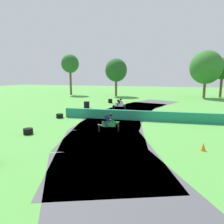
# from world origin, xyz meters

# --- Properties ---
(ground_plane) EXTENTS (120.00, 120.00, 0.00)m
(ground_plane) POSITION_xyz_m (0.00, 0.00, 0.00)
(ground_plane) COLOR #4C933D
(track_asphalt) EXTENTS (11.00, 34.36, 0.01)m
(track_asphalt) POSITION_xyz_m (1.30, 0.07, 0.00)
(track_asphalt) COLOR #47474C
(track_asphalt) RESTS_ON ground
(safety_barrier) EXTENTS (21.06, 1.47, 0.90)m
(safety_barrier) POSITION_xyz_m (5.71, 0.32, 0.45)
(safety_barrier) COLOR #1E8466
(safety_barrier) RESTS_ON ground
(motorcycle_lead_white) EXTENTS (1.69, 0.80, 1.43)m
(motorcycle_lead_white) POSITION_xyz_m (-0.77, 5.40, 0.65)
(motorcycle_lead_white) COLOR black
(motorcycle_lead_white) RESTS_ON ground
(motorcycle_chase_green) EXTENTS (1.68, 1.07, 1.43)m
(motorcycle_chase_green) POSITION_xyz_m (0.87, -4.34, 0.65)
(motorcycle_chase_green) COLOR black
(motorcycle_chase_green) RESTS_ON ground
(tire_stack_near) EXTENTS (0.62, 0.62, 0.60)m
(tire_stack_near) POSITION_xyz_m (-3.66, 11.02, 0.30)
(tire_stack_near) COLOR black
(tire_stack_near) RESTS_ON ground
(tire_stack_mid_a) EXTENTS (0.70, 0.70, 0.80)m
(tire_stack_mid_a) POSITION_xyz_m (-5.18, 5.63, 0.40)
(tire_stack_mid_a) COLOR black
(tire_stack_mid_a) RESTS_ON ground
(tire_stack_mid_b) EXTENTS (0.66, 0.66, 0.40)m
(tire_stack_mid_b) POSITION_xyz_m (-5.22, -0.90, 0.20)
(tire_stack_mid_b) COLOR black
(tire_stack_mid_b) RESTS_ON ground
(tire_stack_far) EXTENTS (0.65, 0.65, 0.40)m
(tire_stack_far) POSITION_xyz_m (-4.47, -6.47, 0.20)
(tire_stack_far) COLOR black
(tire_stack_far) RESTS_ON ground
(traffic_cone) EXTENTS (0.28, 0.28, 0.44)m
(traffic_cone) POSITION_xyz_m (6.86, -6.57, 0.22)
(traffic_cone) COLOR orange
(traffic_cone) RESTS_ON ground
(tree_far_left) EXTENTS (3.61, 3.61, 8.36)m
(tree_far_left) POSITION_xyz_m (-15.41, 21.36, 6.39)
(tree_far_left) COLOR brown
(tree_far_left) RESTS_ON ground
(tree_far_right) EXTENTS (4.24, 4.24, 7.29)m
(tree_far_right) POSITION_xyz_m (-5.51, 21.30, 5.04)
(tree_far_right) COLOR brown
(tree_far_right) RESTS_ON ground
(tree_mid_rise) EXTENTS (3.76, 3.76, 7.25)m
(tree_mid_rise) POSITION_xyz_m (13.86, 24.27, 5.24)
(tree_mid_rise) COLOR brown
(tree_mid_rise) RESTS_ON ground
(tree_behind_barrier) EXTENTS (5.62, 5.62, 8.44)m
(tree_behind_barrier) POSITION_xyz_m (10.77, 22.28, 5.48)
(tree_behind_barrier) COLOR brown
(tree_behind_barrier) RESTS_ON ground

